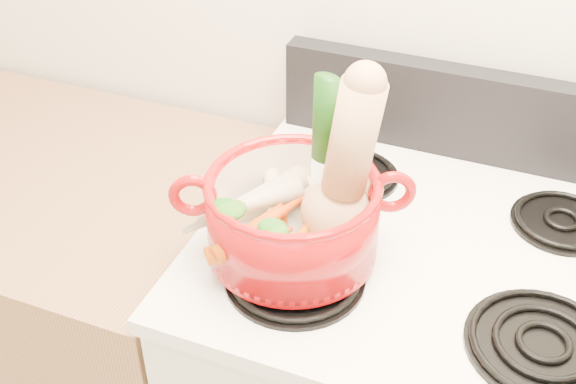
% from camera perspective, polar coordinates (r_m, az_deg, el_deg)
% --- Properties ---
extents(cooktop, '(0.78, 0.67, 0.03)m').
position_cam_1_polar(cooktop, '(1.24, 11.48, -4.80)').
color(cooktop, white).
rests_on(cooktop, stove_body).
extents(control_backsplash, '(0.76, 0.05, 0.18)m').
position_cam_1_polar(control_backsplash, '(1.43, 14.58, 5.89)').
color(control_backsplash, black).
rests_on(control_backsplash, cooktop).
extents(burner_front_left, '(0.22, 0.22, 0.02)m').
position_cam_1_polar(burner_front_left, '(1.15, 0.55, -6.60)').
color(burner_front_left, black).
rests_on(burner_front_left, cooktop).
extents(burner_front_right, '(0.22, 0.22, 0.02)m').
position_cam_1_polar(burner_front_right, '(1.11, 19.54, -11.22)').
color(burner_front_right, black).
rests_on(burner_front_right, cooktop).
extents(burner_back_left, '(0.17, 0.17, 0.02)m').
position_cam_1_polar(burner_back_left, '(1.37, 5.12, 1.46)').
color(burner_back_left, black).
rests_on(burner_back_left, cooktop).
extents(burner_back_right, '(0.17, 0.17, 0.02)m').
position_cam_1_polar(burner_back_right, '(1.34, 20.83, -2.11)').
color(burner_back_right, black).
rests_on(burner_back_right, cooktop).
extents(dutch_oven, '(0.36, 0.36, 0.13)m').
position_cam_1_polar(dutch_oven, '(1.14, 0.37, -1.97)').
color(dutch_oven, '#960A0C').
rests_on(dutch_oven, burner_front_left).
extents(pot_handle_left, '(0.08, 0.05, 0.08)m').
position_cam_1_polar(pot_handle_left, '(1.11, -7.53, -0.26)').
color(pot_handle_left, '#960A0C').
rests_on(pot_handle_left, dutch_oven).
extents(pot_handle_right, '(0.08, 0.05, 0.08)m').
position_cam_1_polar(pot_handle_right, '(1.12, 8.23, 0.02)').
color(pot_handle_right, '#960A0C').
rests_on(pot_handle_right, dutch_oven).
extents(squash, '(0.15, 0.12, 0.30)m').
position_cam_1_polar(squash, '(1.07, 4.44, 2.21)').
color(squash, tan).
rests_on(squash, dutch_oven).
extents(leek, '(0.06, 0.06, 0.27)m').
position_cam_1_polar(leek, '(1.11, 2.83, 3.22)').
color(leek, white).
rests_on(leek, dutch_oven).
extents(ginger, '(0.09, 0.07, 0.04)m').
position_cam_1_polar(ginger, '(1.22, 2.08, 0.08)').
color(ginger, tan).
rests_on(ginger, dutch_oven).
extents(parsnip_0, '(0.14, 0.22, 0.06)m').
position_cam_1_polar(parsnip_0, '(1.20, -1.79, -0.46)').
color(parsnip_0, beige).
rests_on(parsnip_0, dutch_oven).
extents(parsnip_1, '(0.18, 0.20, 0.07)m').
position_cam_1_polar(parsnip_1, '(1.18, -3.50, -0.80)').
color(parsnip_1, beige).
rests_on(parsnip_1, dutch_oven).
extents(parsnip_2, '(0.11, 0.18, 0.05)m').
position_cam_1_polar(parsnip_2, '(1.20, -1.27, 0.24)').
color(parsnip_2, beige).
rests_on(parsnip_2, dutch_oven).
extents(parsnip_3, '(0.16, 0.14, 0.05)m').
position_cam_1_polar(parsnip_3, '(1.16, -3.05, -0.81)').
color(parsnip_3, beige).
rests_on(parsnip_3, dutch_oven).
extents(carrot_0, '(0.08, 0.17, 0.05)m').
position_cam_1_polar(carrot_0, '(1.13, -0.65, -3.60)').
color(carrot_0, '#D85B0A').
rests_on(carrot_0, dutch_oven).
extents(carrot_1, '(0.12, 0.12, 0.04)m').
position_cam_1_polar(carrot_1, '(1.11, -3.00, -4.13)').
color(carrot_1, '#D05B0A').
rests_on(carrot_1, dutch_oven).
extents(carrot_2, '(0.04, 0.16, 0.04)m').
position_cam_1_polar(carrot_2, '(1.10, 0.77, -3.99)').
color(carrot_2, '#C15609').
rests_on(carrot_2, dutch_oven).
extents(carrot_3, '(0.08, 0.15, 0.04)m').
position_cam_1_polar(carrot_3, '(1.12, -3.00, -3.12)').
color(carrot_3, '#DD590B').
rests_on(carrot_3, dutch_oven).
extents(carrot_4, '(0.09, 0.15, 0.04)m').
position_cam_1_polar(carrot_4, '(1.12, -1.25, -2.16)').
color(carrot_4, '#CC400A').
rests_on(carrot_4, dutch_oven).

